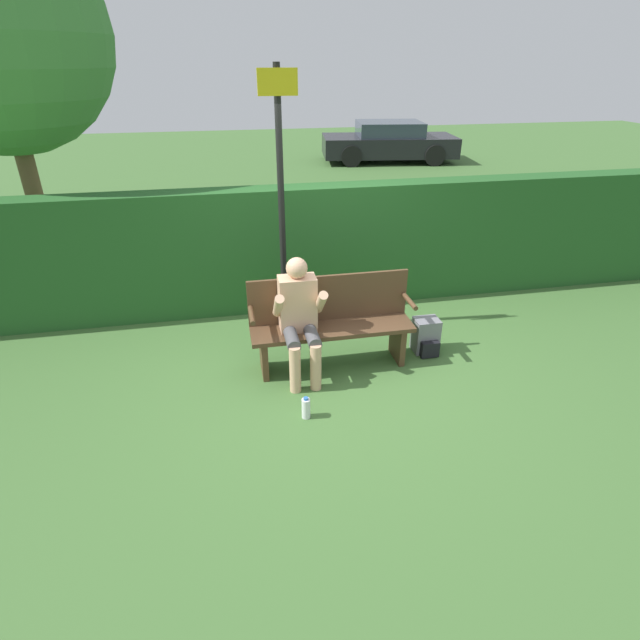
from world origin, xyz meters
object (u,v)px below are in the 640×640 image
at_px(person_seated, 299,314).
at_px(backpack, 426,337).
at_px(parked_car, 389,142).
at_px(water_bottle, 306,408).
at_px(park_bench, 331,321).
at_px(signpost, 281,195).

distance_m(person_seated, backpack, 1.51).
distance_m(person_seated, parked_car, 12.19).
bearing_deg(person_seated, backpack, 5.52).
xyz_separation_m(person_seated, parked_car, (4.64, 11.28, -0.10)).
relative_size(water_bottle, parked_car, 0.05).
bearing_deg(backpack, person_seated, -174.48).
xyz_separation_m(park_bench, backpack, (1.07, 0.01, -0.30)).
bearing_deg(backpack, water_bottle, -149.42).
xyz_separation_m(water_bottle, parked_car, (4.71, 12.02, 0.48)).
relative_size(person_seated, water_bottle, 5.64).
bearing_deg(water_bottle, person_seated, 84.60).
relative_size(park_bench, water_bottle, 7.73).
bearing_deg(park_bench, water_bottle, -115.63).
xyz_separation_m(park_bench, parked_car, (4.29, 11.15, 0.09)).
xyz_separation_m(person_seated, backpack, (1.42, 0.14, -0.49)).
height_order(backpack, signpost, signpost).
distance_m(water_bottle, signpost, 2.29).
bearing_deg(park_bench, backpack, 0.41).
distance_m(backpack, signpost, 2.19).
xyz_separation_m(park_bench, water_bottle, (-0.42, -0.87, -0.39)).
relative_size(park_bench, person_seated, 1.37).
bearing_deg(signpost, park_bench, -66.39).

